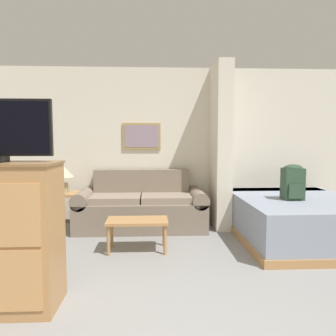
# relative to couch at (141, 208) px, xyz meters

# --- Properties ---
(wall_back) EXTENTS (6.65, 0.16, 2.60)m
(wall_back) POSITION_rel_couch_xyz_m (0.39, 0.48, 0.96)
(wall_back) COLOR silver
(wall_back) RESTS_ON ground_plane
(wall_partition_pillar) EXTENTS (0.24, 0.71, 2.60)m
(wall_partition_pillar) POSITION_rel_couch_xyz_m (1.27, 0.07, 0.97)
(wall_partition_pillar) COLOR silver
(wall_partition_pillar) RESTS_ON ground_plane
(couch) EXTENTS (2.03, 0.84, 0.91)m
(couch) POSITION_rel_couch_xyz_m (0.00, 0.00, 0.00)
(couch) COLOR gray
(couch) RESTS_ON ground_plane
(coffee_table) EXTENTS (0.77, 0.42, 0.40)m
(coffee_table) POSITION_rel_couch_xyz_m (-0.02, -1.05, 0.01)
(coffee_table) COLOR #B27F4C
(coffee_table) RESTS_ON ground_plane
(side_table) EXTENTS (0.44, 0.44, 0.58)m
(side_table) POSITION_rel_couch_xyz_m (-1.21, -0.01, 0.15)
(side_table) COLOR #B27F4C
(side_table) RESTS_ON ground_plane
(table_lamp) EXTENTS (0.35, 0.35, 0.43)m
(table_lamp) POSITION_rel_couch_xyz_m (-1.21, -0.01, 0.55)
(table_lamp) COLOR tan
(table_lamp) RESTS_ON side_table
(bed) EXTENTS (1.67, 2.12, 0.59)m
(bed) POSITION_rel_couch_xyz_m (2.21, -0.68, -0.03)
(bed) COLOR #B27F4C
(bed) RESTS_ON ground_plane
(backpack) EXTENTS (0.27, 0.23, 0.48)m
(backpack) POSITION_rel_couch_xyz_m (2.07, -0.82, 0.51)
(backpack) COLOR #2D4733
(backpack) RESTS_ON bed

